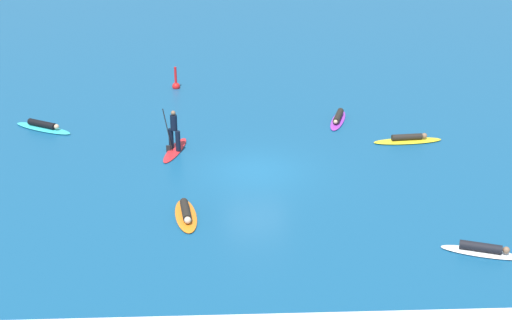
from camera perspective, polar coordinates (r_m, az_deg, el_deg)
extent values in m
plane|color=navy|center=(29.84, 0.00, -0.88)|extent=(120.00, 120.00, 0.00)
ellipsoid|color=red|center=(32.01, -6.46, 0.79)|extent=(1.25, 2.98, 0.08)
cylinder|color=black|center=(31.98, -6.77, 1.72)|extent=(0.26, 0.26, 0.91)
cylinder|color=black|center=(31.66, -6.23, 1.52)|extent=(0.26, 0.26, 0.91)
cylinder|color=black|center=(31.53, -6.57, 2.97)|extent=(0.36, 0.36, 0.69)
sphere|color=brown|center=(31.38, -6.60, 3.74)|extent=(0.25, 0.25, 0.21)
cylinder|color=black|center=(31.57, -7.06, 2.42)|extent=(0.38, 0.13, 1.92)
cube|color=black|center=(31.91, -6.98, 0.89)|extent=(0.21, 0.10, 0.32)
ellipsoid|color=white|center=(25.06, 17.50, -7.03)|extent=(2.69, 1.45, 0.09)
cylinder|color=black|center=(24.96, 17.44, -6.62)|extent=(1.38, 0.74, 0.30)
sphere|color=brown|center=(25.00, 19.28, -6.78)|extent=(0.30, 0.30, 0.24)
ellipsoid|color=purple|center=(35.56, 6.54, 3.16)|extent=(1.42, 2.96, 0.09)
cylinder|color=black|center=(35.54, 6.57, 3.50)|extent=(0.76, 1.60, 0.32)
sphere|color=tan|center=(34.70, 6.35, 3.04)|extent=(0.25, 0.25, 0.20)
ellipsoid|color=#33C6CC|center=(35.77, -16.57, 2.44)|extent=(3.19, 2.24, 0.11)
cylinder|color=black|center=(35.73, -16.66, 2.76)|extent=(1.51, 1.04, 0.31)
sphere|color=tan|center=(35.13, -15.59, 2.57)|extent=(0.33, 0.33, 0.24)
ellipsoid|color=yellow|center=(33.53, 11.96, 1.50)|extent=(3.24, 1.05, 0.10)
cylinder|color=black|center=(33.44, 11.91, 1.80)|extent=(1.42, 0.41, 0.28)
sphere|color=brown|center=(33.72, 13.25, 1.89)|extent=(0.28, 0.28, 0.26)
ellipsoid|color=orange|center=(26.30, -5.60, -4.43)|extent=(1.14, 2.75, 0.09)
cylinder|color=black|center=(26.25, -5.63, -3.99)|extent=(0.50, 1.42, 0.31)
sphere|color=beige|center=(25.52, -5.46, -4.78)|extent=(0.29, 0.29, 0.25)
sphere|color=red|center=(40.58, -6.38, 5.84)|extent=(0.44, 0.44, 0.44)
cylinder|color=red|center=(40.43, -6.41, 6.52)|extent=(0.14, 0.14, 1.23)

